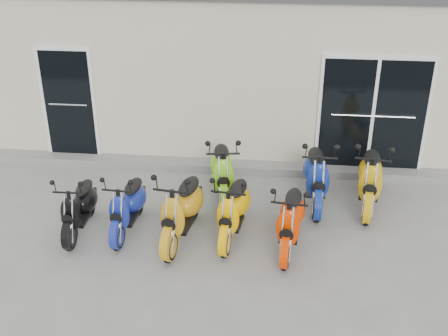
{
  "coord_description": "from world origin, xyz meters",
  "views": [
    {
      "loc": [
        0.88,
        -7.76,
        4.98
      ],
      "look_at": [
        0.0,
        0.6,
        0.75
      ],
      "focal_mm": 45.0,
      "sensor_mm": 36.0,
      "label": 1
    }
  ],
  "objects": [
    {
      "name": "door_right",
      "position": [
        2.6,
        2.17,
        1.26
      ],
      "size": [
        2.02,
        0.08,
        2.22
      ],
      "primitive_type": "cube",
      "color": "black",
      "rests_on": "front_step"
    },
    {
      "name": "door_left",
      "position": [
        -3.2,
        2.17,
        1.26
      ],
      "size": [
        1.07,
        0.08,
        2.22
      ],
      "primitive_type": "cube",
      "color": "black",
      "rests_on": "front_step"
    },
    {
      "name": "scooter_back_green",
      "position": [
        -0.07,
        0.92,
        0.65
      ],
      "size": [
        0.88,
        1.83,
        1.3
      ],
      "primitive_type": null,
      "rotation": [
        0.0,
        0.0,
        0.14
      ],
      "color": "#79D81B",
      "rests_on": "ground"
    },
    {
      "name": "scooter_front_orange_a",
      "position": [
        -0.55,
        -0.45,
        0.66
      ],
      "size": [
        0.89,
        1.86,
        1.32
      ],
      "primitive_type": null,
      "rotation": [
        0.0,
        0.0,
        -0.14
      ],
      "color": "orange",
      "rests_on": "ground"
    },
    {
      "name": "scooter_back_yellow",
      "position": [
        2.47,
        0.89,
        0.67
      ],
      "size": [
        0.92,
        1.89,
        1.34
      ],
      "primitive_type": null,
      "rotation": [
        0.0,
        0.0,
        -0.15
      ],
      "color": "#D09E0C",
      "rests_on": "ground"
    },
    {
      "name": "scooter_front_blue",
      "position": [
        -1.44,
        -0.31,
        0.57
      ],
      "size": [
        0.66,
        1.58,
        1.14
      ],
      "primitive_type": null,
      "rotation": [
        0.0,
        0.0,
        -0.06
      ],
      "color": "navy",
      "rests_on": "ground"
    },
    {
      "name": "scooter_front_black",
      "position": [
        -2.2,
        -0.41,
        0.55
      ],
      "size": [
        0.57,
        1.51,
        1.11
      ],
      "primitive_type": null,
      "rotation": [
        0.0,
        0.0,
        0.02
      ],
      "color": "black",
      "rests_on": "ground"
    },
    {
      "name": "scooter_back_blue",
      "position": [
        1.56,
        0.9,
        0.66
      ],
      "size": [
        0.67,
        1.8,
        1.32
      ],
      "primitive_type": null,
      "rotation": [
        0.0,
        0.0,
        0.01
      ],
      "color": "navy",
      "rests_on": "ground"
    },
    {
      "name": "scooter_front_orange_b",
      "position": [
        0.24,
        -0.29,
        0.61
      ],
      "size": [
        0.8,
        1.71,
        1.22
      ],
      "primitive_type": null,
      "rotation": [
        0.0,
        0.0,
        -0.12
      ],
      "color": "#FFB500",
      "rests_on": "ground"
    },
    {
      "name": "ground",
      "position": [
        0.0,
        0.0,
        0.0
      ],
      "size": [
        80.0,
        80.0,
        0.0
      ],
      "primitive_type": "plane",
      "color": "gray",
      "rests_on": "ground"
    },
    {
      "name": "building",
      "position": [
        0.0,
        5.2,
        1.6
      ],
      "size": [
        14.0,
        6.0,
        3.2
      ],
      "primitive_type": "cube",
      "color": "beige",
      "rests_on": "ground"
    },
    {
      "name": "scooter_front_red",
      "position": [
        1.12,
        -0.51,
        0.61
      ],
      "size": [
        0.77,
        1.7,
        1.21
      ],
      "primitive_type": null,
      "rotation": [
        0.0,
        0.0,
        -0.11
      ],
      "color": "#E83200",
      "rests_on": "ground"
    },
    {
      "name": "front_step",
      "position": [
        0.0,
        2.02,
        0.07
      ],
      "size": [
        14.0,
        0.4,
        0.15
      ],
      "primitive_type": "cube",
      "color": "gray",
      "rests_on": "ground"
    }
  ]
}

